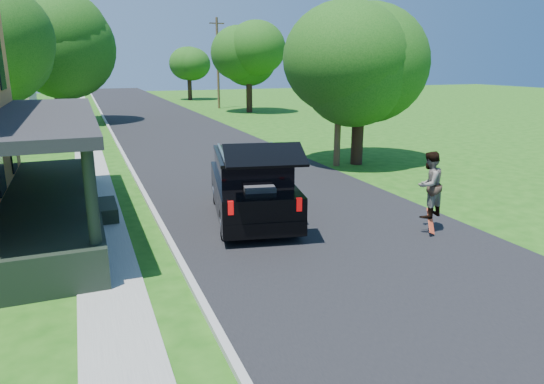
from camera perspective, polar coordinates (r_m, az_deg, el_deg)
name	(u,v)px	position (r m, az deg, el deg)	size (l,w,h in m)	color
ground	(377,267)	(11.19, 12.27, -8.67)	(140.00, 140.00, 0.00)	#1B5010
street	(188,139)	(29.37, -9.89, 6.18)	(8.00, 120.00, 0.02)	black
curb	(117,143)	(28.83, -17.81, 5.51)	(0.15, 120.00, 0.12)	#A1A19C
sidewalk	(87,145)	(28.78, -20.90, 5.23)	(1.30, 120.00, 0.03)	gray
black_suv	(252,186)	(14.06, -2.39, 0.77)	(3.07, 5.73, 2.53)	black
skateboarder	(429,185)	(13.36, 17.98, 0.82)	(1.04, 0.92, 1.77)	black
skateboard	(430,222)	(13.50, 18.14, -3.35)	(0.37, 0.48, 0.63)	red
tree_left_mid	(4,41)	(30.38, -28.99, 15.30)	(7.11, 7.27, 8.53)	black
tree_left_far	(51,34)	(39.11, -24.54, 16.60)	(8.18, 8.28, 10.17)	black
tree_right_near	(360,53)	(21.67, 10.32, 15.74)	(5.24, 5.10, 7.57)	black
tree_right_mid	(248,49)	(44.34, -2.82, 16.43)	(6.06, 5.98, 8.73)	black
tree_right_far	(188,59)	(59.56, -9.84, 15.18)	(4.69, 4.49, 7.14)	black
utility_pole_near	(341,48)	(21.17, 8.06, 16.46)	(1.73, 0.47, 9.69)	#473921
utility_pole_far	(218,62)	(48.35, -6.39, 14.92)	(1.45, 0.24, 8.46)	#473921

